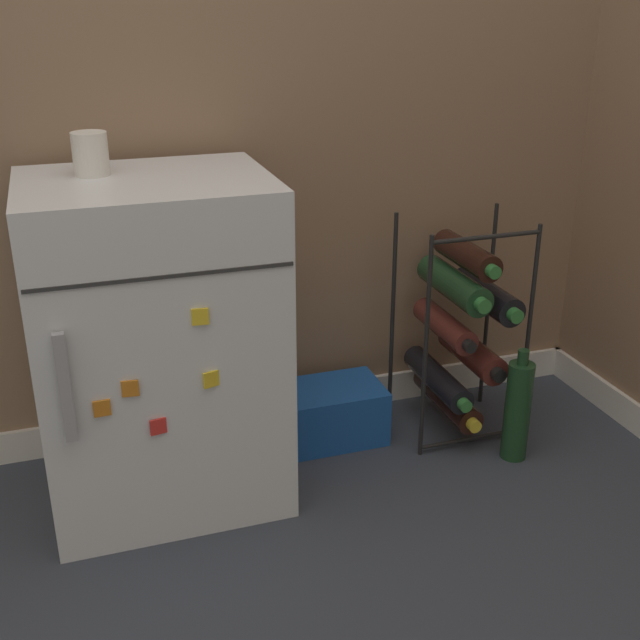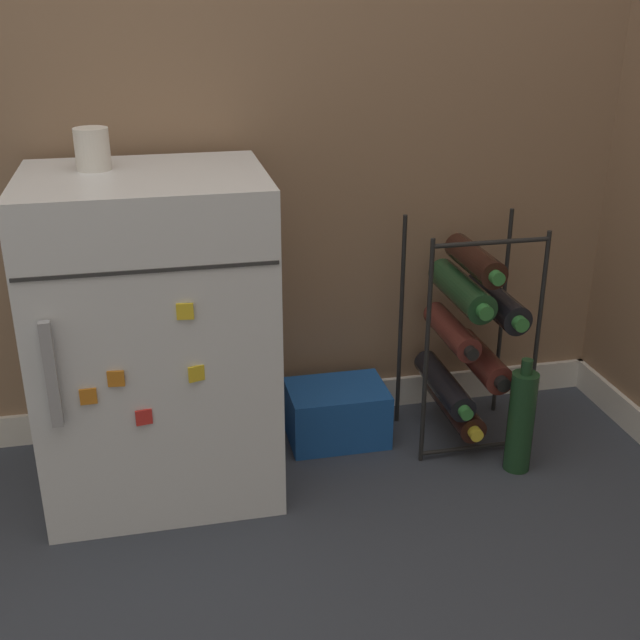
{
  "view_description": "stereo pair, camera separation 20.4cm",
  "coord_description": "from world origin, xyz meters",
  "px_view_note": "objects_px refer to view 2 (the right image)",
  "views": [
    {
      "loc": [
        -0.51,
        -1.47,
        1.19
      ],
      "look_at": [
        0.08,
        0.32,
        0.4
      ],
      "focal_mm": 45.0,
      "sensor_mm": 36.0,
      "label": 1
    },
    {
      "loc": [
        -0.31,
        -1.52,
        1.19
      ],
      "look_at": [
        0.08,
        0.32,
        0.4
      ],
      "focal_mm": 45.0,
      "sensor_mm": 36.0,
      "label": 2
    }
  ],
  "objects_px": {
    "fridge_top_cup": "(92,149)",
    "loose_bottle_floor": "(521,421)",
    "wine_rack": "(467,335)",
    "soda_box": "(337,413)",
    "mini_fridge": "(155,338)"
  },
  "relations": [
    {
      "from": "fridge_top_cup",
      "to": "loose_bottle_floor",
      "type": "xyz_separation_m",
      "value": [
        1.01,
        -0.22,
        -0.7
      ]
    },
    {
      "from": "fridge_top_cup",
      "to": "loose_bottle_floor",
      "type": "height_order",
      "value": "fridge_top_cup"
    },
    {
      "from": "fridge_top_cup",
      "to": "loose_bottle_floor",
      "type": "relative_size",
      "value": 0.3
    },
    {
      "from": "wine_rack",
      "to": "soda_box",
      "type": "bearing_deg",
      "value": 170.92
    },
    {
      "from": "mini_fridge",
      "to": "wine_rack",
      "type": "relative_size",
      "value": 1.28
    },
    {
      "from": "mini_fridge",
      "to": "soda_box",
      "type": "bearing_deg",
      "value": 12.02
    },
    {
      "from": "mini_fridge",
      "to": "soda_box",
      "type": "relative_size",
      "value": 2.94
    },
    {
      "from": "wine_rack",
      "to": "loose_bottle_floor",
      "type": "xyz_separation_m",
      "value": [
        0.08,
        -0.19,
        -0.17
      ]
    },
    {
      "from": "loose_bottle_floor",
      "to": "fridge_top_cup",
      "type": "bearing_deg",
      "value": 168.0
    },
    {
      "from": "wine_rack",
      "to": "soda_box",
      "type": "distance_m",
      "value": 0.42
    },
    {
      "from": "fridge_top_cup",
      "to": "loose_bottle_floor",
      "type": "bearing_deg",
      "value": -12.0
    },
    {
      "from": "soda_box",
      "to": "loose_bottle_floor",
      "type": "relative_size",
      "value": 0.85
    },
    {
      "from": "wine_rack",
      "to": "loose_bottle_floor",
      "type": "relative_size",
      "value": 1.96
    },
    {
      "from": "soda_box",
      "to": "loose_bottle_floor",
      "type": "distance_m",
      "value": 0.5
    },
    {
      "from": "mini_fridge",
      "to": "loose_bottle_floor",
      "type": "xyz_separation_m",
      "value": [
        0.91,
        -0.15,
        -0.26
      ]
    }
  ]
}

